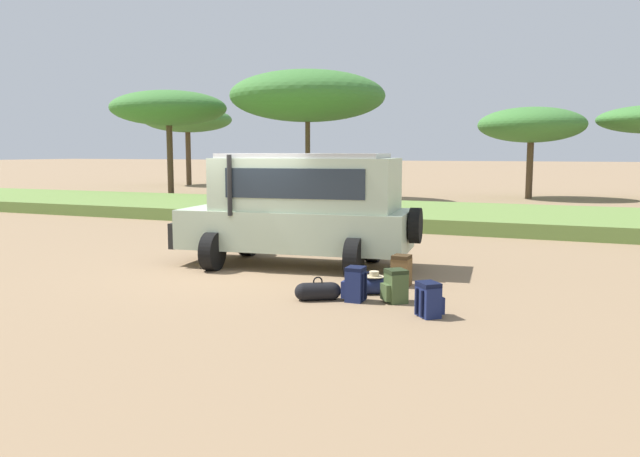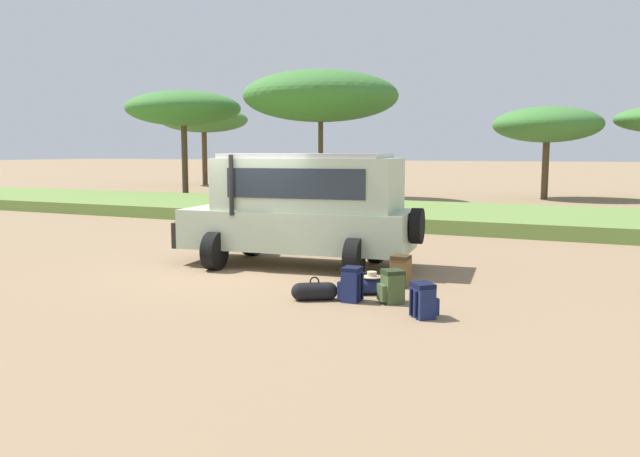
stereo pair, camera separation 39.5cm
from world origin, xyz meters
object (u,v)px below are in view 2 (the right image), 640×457
(safari_vehicle, at_px, (303,207))
(acacia_tree_left_mid, at_px, (183,109))
(backpack_near_rear_wheel, at_px, (400,271))
(backpack_outermost, at_px, (423,301))
(backpack_cluster_center, at_px, (392,287))
(backpack_beside_front_wheel, at_px, (351,285))
(acacia_tree_right_mid, at_px, (547,125))
(acacia_tree_far_left, at_px, (204,120))
(acacia_tree_centre_back, at_px, (321,96))
(duffel_bag_low_black_case, at_px, (366,285))
(duffel_bag_soft_canvas, at_px, (314,291))

(safari_vehicle, xyz_separation_m, acacia_tree_left_mid, (-15.34, 16.41, 3.52))
(backpack_near_rear_wheel, height_order, backpack_outermost, backpack_near_rear_wheel)
(backpack_cluster_center, bearing_deg, backpack_beside_front_wheel, -164.22)
(backpack_beside_front_wheel, relative_size, acacia_tree_right_mid, 0.11)
(acacia_tree_far_left, distance_m, acacia_tree_left_mid, 12.35)
(backpack_outermost, height_order, acacia_tree_centre_back, acacia_tree_centre_back)
(safari_vehicle, distance_m, acacia_tree_centre_back, 18.88)
(backpack_outermost, distance_m, acacia_tree_right_mid, 25.92)
(backpack_beside_front_wheel, distance_m, backpack_near_rear_wheel, 1.51)
(backpack_beside_front_wheel, distance_m, acacia_tree_left_mid, 26.23)
(backpack_cluster_center, relative_size, backpack_near_rear_wheel, 0.96)
(acacia_tree_far_left, relative_size, acacia_tree_left_mid, 1.05)
(backpack_cluster_center, xyz_separation_m, backpack_outermost, (0.71, -0.68, -0.01))
(duffel_bag_low_black_case, height_order, acacia_tree_left_mid, acacia_tree_left_mid)
(backpack_cluster_center, xyz_separation_m, acacia_tree_far_left, (-24.32, 29.51, 4.54))
(safari_vehicle, relative_size, acacia_tree_right_mid, 0.99)
(acacia_tree_right_mid, bearing_deg, duffel_bag_soft_canvas, -93.29)
(acacia_tree_right_mid, bearing_deg, duffel_bag_low_black_case, -91.90)
(safari_vehicle, xyz_separation_m, acacia_tree_centre_back, (-7.31, 16.96, 3.94))
(safari_vehicle, distance_m, acacia_tree_right_mid, 22.94)
(duffel_bag_soft_canvas, bearing_deg, backpack_beside_front_wheel, 16.04)
(backpack_beside_front_wheel, height_order, backpack_near_rear_wheel, backpack_beside_front_wheel)
(duffel_bag_soft_canvas, relative_size, acacia_tree_left_mid, 0.11)
(acacia_tree_far_left, bearing_deg, backpack_near_rear_wheel, -49.55)
(safari_vehicle, relative_size, acacia_tree_centre_back, 0.70)
(backpack_beside_front_wheel, xyz_separation_m, acacia_tree_right_mid, (0.86, 25.17, 3.58))
(duffel_bag_soft_canvas, xyz_separation_m, acacia_tree_far_left, (-23.08, 29.86, 4.66))
(backpack_cluster_center, height_order, acacia_tree_left_mid, acacia_tree_left_mid)
(acacia_tree_centre_back, bearing_deg, backpack_cluster_center, -62.40)
(duffel_bag_soft_canvas, distance_m, acacia_tree_right_mid, 25.65)
(safari_vehicle, xyz_separation_m, duffel_bag_soft_canvas, (1.57, -2.75, -1.14))
(backpack_cluster_center, bearing_deg, acacia_tree_right_mid, 89.51)
(safari_vehicle, distance_m, acacia_tree_far_left, 34.79)
(duffel_bag_soft_canvas, relative_size, acacia_tree_centre_back, 0.09)
(safari_vehicle, relative_size, backpack_near_rear_wheel, 9.47)
(duffel_bag_low_black_case, distance_m, acacia_tree_right_mid, 24.86)
(backpack_outermost, distance_m, duffel_bag_low_black_case, 1.71)
(duffel_bag_low_black_case, height_order, acacia_tree_far_left, acacia_tree_far_left)
(backpack_beside_front_wheel, height_order, backpack_cluster_center, backpack_beside_front_wheel)
(backpack_cluster_center, bearing_deg, acacia_tree_centre_back, 117.60)
(backpack_beside_front_wheel, relative_size, backpack_near_rear_wheel, 1.01)
(backpack_near_rear_wheel, height_order, acacia_tree_right_mid, acacia_tree_right_mid)
(backpack_cluster_center, relative_size, duffel_bag_soft_canvas, 0.77)
(duffel_bag_low_black_case, distance_m, duffel_bag_soft_canvas, 1.00)
(safari_vehicle, height_order, acacia_tree_right_mid, acacia_tree_right_mid)
(safari_vehicle, relative_size, backpack_outermost, 10.28)
(backpack_outermost, relative_size, acacia_tree_far_left, 0.08)
(backpack_outermost, bearing_deg, backpack_near_rear_wheel, 116.28)
(backpack_outermost, height_order, acacia_tree_left_mid, acacia_tree_left_mid)
(backpack_beside_front_wheel, distance_m, backpack_outermost, 1.45)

